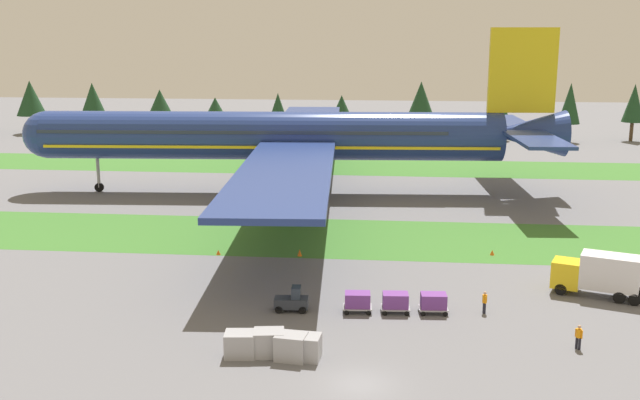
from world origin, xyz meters
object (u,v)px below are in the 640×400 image
object	(u,v)px
taxiway_marker_1	(218,252)
uld_container_1	(240,344)
ground_crew_loader	(485,301)
uld_container_3	(291,347)
cargo_dolly_third	(434,302)
taxiway_marker_0	(492,252)
baggage_tug	(292,301)
cargo_dolly_lead	(358,301)
uld_container_0	(269,343)
taxiway_marker_2	(300,253)
airliner	(291,136)
uld_container_2	(305,347)
catering_truck	(598,273)
ground_crew_marshaller	(579,336)
cargo_dolly_second	(395,301)

from	to	relation	value
taxiway_marker_1	uld_container_1	bearing A→B (deg)	-73.21
ground_crew_loader	uld_container_1	bearing A→B (deg)	109.79
uld_container_3	taxiway_marker_1	bearing A→B (deg)	114.28
cargo_dolly_third	taxiway_marker_0	bearing A→B (deg)	-25.37
baggage_tug	taxiway_marker_0	world-z (taller)	baggage_tug
cargo_dolly_lead	taxiway_marker_0	distance (m)	20.41
uld_container_0	taxiway_marker_2	bearing A→B (deg)	92.00
ground_crew_loader	taxiway_marker_1	size ratio (longest dim) A/B	3.69
cargo_dolly_lead	uld_container_1	size ratio (longest dim) A/B	1.14
airliner	uld_container_2	size ratio (longest dim) A/B	43.95
taxiway_marker_2	baggage_tug	bearing A→B (deg)	-85.09
airliner	ground_crew_loader	xyz separation A→B (m)	(20.56, -42.04, -6.84)
uld_container_0	catering_truck	bearing A→B (deg)	29.40
cargo_dolly_lead	cargo_dolly_third	size ratio (longest dim) A/B	1.00
uld_container_0	taxiway_marker_1	size ratio (longest dim) A/B	4.24
airliner	ground_crew_marshaller	xyz separation A→B (m)	(26.10, -48.18, -6.84)
cargo_dolly_second	catering_truck	distance (m)	17.20
cargo_dolly_lead	ground_crew_loader	xyz separation A→B (m)	(9.67, 0.70, 0.03)
cargo_dolly_third	ground_crew_loader	bearing A→B (deg)	-87.92
uld_container_3	taxiway_marker_2	size ratio (longest dim) A/B	2.98
cargo_dolly_second	uld_container_3	world-z (taller)	uld_container_3
uld_container_0	uld_container_2	xyz separation A→B (m)	(2.45, -0.29, -0.06)
taxiway_marker_2	uld_container_1	bearing A→B (deg)	-92.73
ground_crew_loader	taxiway_marker_1	bearing A→B (deg)	51.92
ground_crew_marshaller	taxiway_marker_2	bearing A→B (deg)	-177.50
cargo_dolly_lead	uld_container_1	xyz separation A→B (m)	(-7.35, -8.75, -0.09)
ground_crew_marshaller	uld_container_2	distance (m)	18.53
ground_crew_marshaller	ground_crew_loader	world-z (taller)	same
ground_crew_marshaller	taxiway_marker_0	distance (m)	21.95
uld_container_2	uld_container_1	bearing A→B (deg)	-179.82
ground_crew_marshaller	uld_container_1	distance (m)	22.80
uld_container_0	uld_container_3	size ratio (longest dim) A/B	1.00
ground_crew_loader	taxiway_marker_2	world-z (taller)	ground_crew_loader
uld_container_2	taxiway_marker_1	xyz separation A→B (m)	(-11.14, 22.55, -0.58)
cargo_dolly_lead	ground_crew_marshaller	world-z (taller)	ground_crew_marshaller
taxiway_marker_2	uld_container_3	bearing A→B (deg)	-84.22
catering_truck	taxiway_marker_2	distance (m)	26.97
baggage_tug	cargo_dolly_third	bearing A→B (deg)	-90.00
cargo_dolly_second	cargo_dolly_third	bearing A→B (deg)	-90.00
taxiway_marker_0	uld_container_1	bearing A→B (deg)	-128.04
cargo_dolly_second	uld_container_2	world-z (taller)	uld_container_2
airliner	uld_container_3	bearing A→B (deg)	-175.77
taxiway_marker_0	baggage_tug	bearing A→B (deg)	-136.15
cargo_dolly_third	uld_container_3	world-z (taller)	uld_container_3
uld_container_2	uld_container_3	bearing A→B (deg)	-171.72
uld_container_3	uld_container_0	bearing A→B (deg)	164.55
cargo_dolly_second	uld_container_2	distance (m)	10.69
uld_container_2	taxiway_marker_1	size ratio (longest dim) A/B	4.24
uld_container_0	taxiway_marker_2	world-z (taller)	uld_container_0
cargo_dolly_lead	uld_container_3	size ratio (longest dim) A/B	1.14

